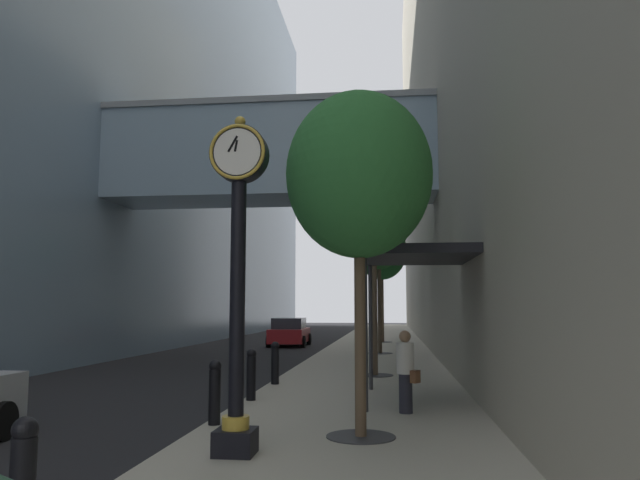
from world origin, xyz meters
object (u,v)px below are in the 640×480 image
object	(u,v)px
street_tree_near	(359,176)
street_clock	(238,263)
bollard_fifth	(275,362)
bollard_third	(215,390)
street_tree_mid_far	(379,245)
street_tree_mid_near	(373,214)
car_red_near	(289,332)
pedestrian_walking	(406,370)
street_tree_far	(382,251)
bollard_fourth	(251,373)

from	to	relation	value
street_tree_near	street_clock	bearing A→B (deg)	-140.99
bollard_fifth	street_tree_near	world-z (taller)	street_tree_near
bollard_third	bollard_fifth	world-z (taller)	same
street_tree_near	street_tree_mid_far	distance (m)	17.41
bollard_fifth	street_tree_near	distance (m)	7.75
street_tree_mid_near	car_red_near	xyz separation A→B (m)	(-5.17, 15.37, -4.27)
bollard_third	pedestrian_walking	bearing A→B (deg)	24.72
bollard_third	street_tree_near	xyz separation A→B (m)	(2.59, -0.72, 3.61)
street_tree_near	car_red_near	xyz separation A→B (m)	(-5.17, 24.07, -3.57)
bollard_third	street_tree_mid_far	bearing A→B (deg)	81.16
bollard_third	street_tree_mid_near	distance (m)	9.43
bollard_third	street_tree_near	distance (m)	4.51
bollard_third	street_clock	bearing A→B (deg)	-66.32
street_clock	bollard_fifth	size ratio (longest dim) A/B	4.32
street_tree_near	street_tree_far	size ratio (longest dim) A/B	0.80
street_clock	car_red_near	distance (m)	25.75
bollard_third	street_tree_mid_near	xyz separation A→B (m)	(2.59, 7.98, 4.31)
bollard_fifth	street_clock	bearing A→B (deg)	-83.23
street_tree_near	pedestrian_walking	bearing A→B (deg)	71.30
street_tree_mid_near	street_tree_far	world-z (taller)	street_tree_far
bollard_third	pedestrian_walking	xyz separation A→B (m)	(3.36, 1.55, 0.24)
street_tree_mid_far	pedestrian_walking	distance (m)	15.67
car_red_near	street_clock	bearing A→B (deg)	-82.18
street_tree_mid_near	street_tree_far	distance (m)	17.40
street_tree_near	car_red_near	world-z (taller)	street_tree_near
street_tree_mid_far	street_tree_far	size ratio (longest dim) A/B	0.86
bollard_third	car_red_near	bearing A→B (deg)	96.31
street_tree_far	pedestrian_walking	xyz separation A→B (m)	(0.77, -23.83, -4.50)
street_tree_mid_far	car_red_near	bearing A→B (deg)	127.81
bollard_fifth	street_tree_mid_near	distance (m)	5.55
street_clock	bollard_third	xyz separation A→B (m)	(-0.91, 2.08, -2.08)
bollard_third	street_tree_near	size ratio (longest dim) A/B	0.20
bollard_fourth	car_red_near	bearing A→B (deg)	97.16
bollard_fifth	street_tree_mid_far	distance (m)	12.13
street_tree_near	street_tree_mid_near	xyz separation A→B (m)	(-0.00, 8.70, 0.70)
street_tree_far	street_tree_mid_near	bearing A→B (deg)	-90.00
bollard_fifth	street_tree_near	size ratio (longest dim) A/B	0.20
bollard_third	car_red_near	world-z (taller)	car_red_near
street_clock	street_tree_mid_far	xyz separation A→B (m)	(1.68, 18.76, 2.17)
street_tree_mid_near	bollard_third	bearing A→B (deg)	-108.01
bollard_fifth	street_tree_mid_far	xyz separation A→B (m)	(2.59, 11.06, 4.25)
street_tree_near	street_tree_mid_near	world-z (taller)	street_tree_mid_near
bollard_fifth	street_tree_mid_far	size ratio (longest dim) A/B	0.19
bollard_fourth	pedestrian_walking	xyz separation A→B (m)	(3.36, -1.26, 0.24)
street_clock	car_red_near	size ratio (longest dim) A/B	1.14
bollard_third	bollard_fourth	distance (m)	2.81
street_clock	bollard_third	world-z (taller)	street_clock
street_tree_mid_near	pedestrian_walking	bearing A→B (deg)	-83.18
street_clock	street_tree_mid_far	distance (m)	18.96
street_tree_near	street_tree_mid_far	xyz separation A→B (m)	(-0.00, 17.40, 0.64)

